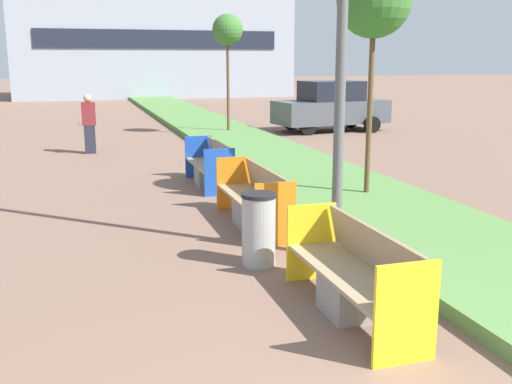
% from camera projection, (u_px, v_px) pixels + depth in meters
% --- Properties ---
extents(planter_grass_strip, '(2.80, 120.00, 0.18)m').
position_uv_depth(planter_grass_strip, '(283.00, 163.00, 15.03)').
color(planter_grass_strip, '#568442').
rests_on(planter_grass_strip, ground).
extents(building_backdrop, '(19.08, 7.36, 7.20)m').
position_uv_depth(building_backdrop, '(153.00, 46.00, 43.30)').
color(building_backdrop, '#939EAD').
rests_on(building_backdrop, ground).
extents(bench_yellow_frame, '(0.65, 2.24, 0.94)m').
position_uv_depth(bench_yellow_frame, '(354.00, 281.00, 6.25)').
color(bench_yellow_frame, gray).
rests_on(bench_yellow_frame, ground).
extents(bench_orange_frame, '(0.65, 2.38, 0.94)m').
position_uv_depth(bench_orange_frame, '(255.00, 203.00, 9.64)').
color(bench_orange_frame, gray).
rests_on(bench_orange_frame, ground).
extents(bench_blue_frame, '(0.65, 2.09, 0.94)m').
position_uv_depth(bench_blue_frame, '(210.00, 168.00, 12.70)').
color(bench_blue_frame, gray).
rests_on(bench_blue_frame, ground).
extents(litter_bin, '(0.45, 0.45, 0.96)m').
position_uv_depth(litter_bin, '(259.00, 229.00, 7.75)').
color(litter_bin, '#9EA0A5').
rests_on(litter_bin, ground).
extents(sapling_tree_near, '(1.34, 1.34, 4.33)m').
position_uv_depth(sapling_tree_near, '(374.00, 1.00, 10.58)').
color(sapling_tree_near, brown).
rests_on(sapling_tree_near, ground).
extents(sapling_tree_far, '(1.05, 1.05, 4.16)m').
position_uv_depth(sapling_tree_far, '(228.00, 31.00, 20.52)').
color(sapling_tree_far, brown).
rests_on(sapling_tree_far, ground).
extents(pedestrian_walking, '(0.53, 0.24, 1.68)m').
position_uv_depth(pedestrian_walking, '(89.00, 124.00, 16.98)').
color(pedestrian_walking, '#232633').
rests_on(pedestrian_walking, ground).
extents(parked_car_distant, '(4.38, 2.26, 1.86)m').
position_uv_depth(parked_car_distant, '(331.00, 107.00, 22.29)').
color(parked_car_distant, '#474C51').
rests_on(parked_car_distant, ground).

